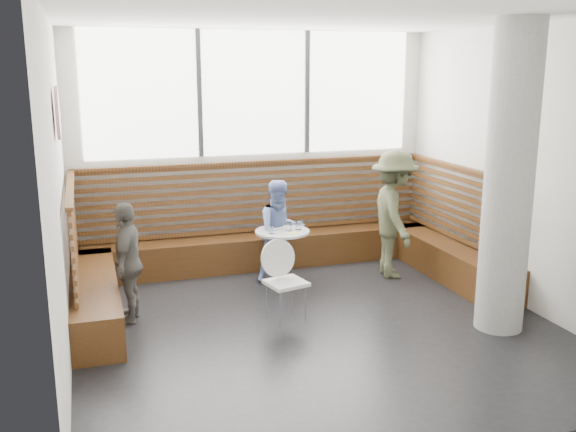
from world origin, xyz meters
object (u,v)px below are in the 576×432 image
object	(u,v)px
cafe_chair	(284,274)
child_back	(281,231)
concrete_column	(509,180)
adult_man	(394,214)
cafe_table	(282,246)
child_left	(128,262)

from	to	relation	value
cafe_chair	child_back	distance (m)	1.31
concrete_column	adult_man	world-z (taller)	concrete_column
cafe_chair	cafe_table	bearing A→B (deg)	60.11
cafe_table	cafe_chair	distance (m)	1.15
adult_man	child_left	size ratio (longest dim) A/B	1.26
child_left	cafe_table	bearing A→B (deg)	124.34
cafe_table	concrete_column	bearing A→B (deg)	-48.93
cafe_chair	child_left	xyz separation A→B (m)	(-1.62, 0.47, 0.15)
adult_man	concrete_column	bearing A→B (deg)	-160.14
adult_man	child_back	bearing A→B (deg)	90.91
adult_man	child_left	distance (m)	3.49
concrete_column	cafe_table	bearing A→B (deg)	131.07
concrete_column	cafe_chair	world-z (taller)	concrete_column
concrete_column	child_left	world-z (taller)	concrete_column
child_left	concrete_column	bearing A→B (deg)	85.64
cafe_chair	adult_man	distance (m)	2.09
cafe_chair	child_left	bearing A→B (deg)	150.50
adult_man	cafe_chair	bearing A→B (deg)	129.78
adult_man	child_back	size ratio (longest dim) A/B	1.27
cafe_table	cafe_chair	size ratio (longest dim) A/B	0.81
concrete_column	cafe_table	xyz separation A→B (m)	(-1.78, 2.04, -1.09)
child_back	cafe_table	bearing A→B (deg)	-103.42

